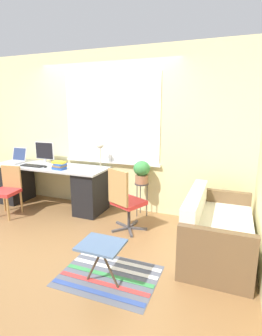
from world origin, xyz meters
name	(u,v)px	position (x,y,z in m)	size (l,w,h in m)	color
ground_plane	(89,221)	(0.00, 0.00, 0.00)	(14.00, 14.00, 0.00)	olive
wall_back_with_window	(108,131)	(0.00, 0.75, 1.36)	(9.00, 0.12, 2.70)	beige
desk	(51,184)	(-0.96, 0.34, 0.41)	(2.13, 0.67, 0.75)	#B2B7BC
laptop	(16,159)	(-1.73, 0.34, 0.81)	(0.31, 0.33, 0.27)	#B7B7BC
monitor	(45,152)	(-1.18, 0.49, 0.96)	(0.39, 0.14, 0.39)	silver
keyboard	(33,166)	(-1.21, 0.20, 0.76)	(0.43, 0.15, 0.02)	black
mouse	(45,167)	(-0.92, 0.18, 0.77)	(0.04, 0.07, 0.04)	black
desk_lamp	(100,150)	(-0.03, 0.50, 1.07)	(0.14, 0.14, 0.42)	#BCB299
book_stack	(59,165)	(-0.62, 0.17, 0.82)	(0.23, 0.19, 0.14)	#2851B2
desk_chair_wooden	(7,189)	(-1.39, -0.25, 0.44)	(0.44, 0.45, 0.81)	#B2844C
office_chair_swivel	(125,200)	(0.67, -0.09, 0.47)	(0.54, 0.56, 0.93)	#47474C
couch_loveseat	(216,233)	(1.93, -0.27, 0.28)	(0.75, 1.39, 0.76)	white
plant_stand	(142,187)	(0.70, 0.53, 0.48)	(0.23, 0.23, 0.56)	#333338
potted_plant	(142,171)	(0.70, 0.53, 0.76)	(0.27, 0.27, 0.37)	#9E6B4C
floor_rug_striped	(109,276)	(0.91, -1.14, 0.00)	(1.03, 0.76, 0.01)	#565B6B
folding_stool	(101,247)	(0.91, -1.28, 0.41)	(0.43, 0.37, 0.46)	slate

